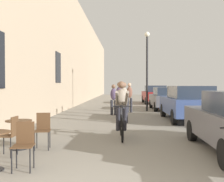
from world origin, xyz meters
The scene contains 14 objects.
building_facade_left centered at (-3.45, 14.00, 4.19)m, with size 0.54×68.00×8.39m.
cafe_chair_near_toward_street centered at (-1.39, 2.01, 0.52)m, with size 0.42×0.42×0.89m.
cafe_table_mid centered at (-2.12, 3.61, 0.52)m, with size 0.64×0.64×0.72m.
cafe_chair_mid_toward_street centered at (-1.54, 3.69, 0.52)m, with size 0.43×0.43×0.89m.
cafe_chair_mid_toward_wall centered at (-2.05, 2.93, 0.52)m, with size 0.40×0.40×0.89m.
cyclist_on_bicycle centered at (0.41, 5.21, 0.81)m, with size 0.52×1.76×1.74m.
pedestrian_near centered at (0.48, 8.44, 0.96)m, with size 0.37×0.28×1.71m.
pedestrian_mid centered at (0.27, 10.04, 0.98)m, with size 0.36×0.26×1.74m.
pedestrian_far centered at (-0.06, 11.53, 0.92)m, with size 0.35×0.25×1.64m.
pedestrian_furthest centered at (0.82, 12.94, 0.98)m, with size 0.37×0.28×1.73m.
street_lamp centered at (1.93, 13.92, 3.11)m, with size 0.32×0.32×4.90m.
parked_car_second centered at (3.32, 9.28, 0.81)m, with size 1.88×4.40×1.56m.
parked_car_third centered at (3.19, 14.70, 0.76)m, with size 1.77×4.12×1.46m.
parked_car_fourth centered at (3.16, 20.79, 0.82)m, with size 1.95×4.47×1.58m.
Camera 1 is at (0.47, -2.99, 1.58)m, focal length 43.58 mm.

